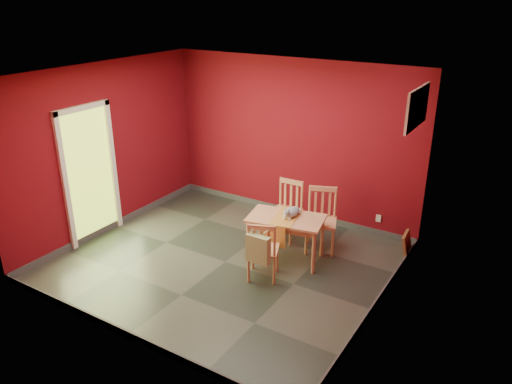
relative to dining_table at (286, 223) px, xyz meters
The scene contains 13 objects.
ground 1.06m from the dining_table, 141.71° to the right, with size 4.50×4.50×0.00m, color #2D342D.
room_shell 1.03m from the dining_table, 141.71° to the right, with size 4.50×4.50×4.50m.
doorway 3.12m from the dining_table, 162.03° to the right, with size 0.06×1.01×2.13m.
window 2.38m from the dining_table, 16.45° to the left, with size 0.05×0.90×0.50m.
outlet_plate 1.73m from the dining_table, 57.83° to the left, with size 0.08×0.01×0.12m, color silver.
dining_table is the anchor object (origin of this frame).
table_runner 0.11m from the dining_table, 90.00° to the right, with size 0.44×0.72×0.33m.
chair_far_left 0.70m from the dining_table, 117.20° to the left, with size 0.45×0.45×0.94m.
chair_far_right 0.64m from the dining_table, 61.90° to the left, with size 0.58×0.58×0.96m.
chair_near 0.64m from the dining_table, 90.89° to the right, with size 0.53×0.53×0.87m.
tote_bag 0.83m from the dining_table, 87.16° to the right, with size 0.33×0.19×0.46m.
cat 0.20m from the dining_table, 55.21° to the left, with size 0.19×0.37×0.19m, color slate, non-canonical shape.
picture_frame 1.85m from the dining_table, 34.12° to the left, with size 0.15×0.37×0.37m.
Camera 1 is at (3.72, -5.17, 3.70)m, focal length 35.00 mm.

